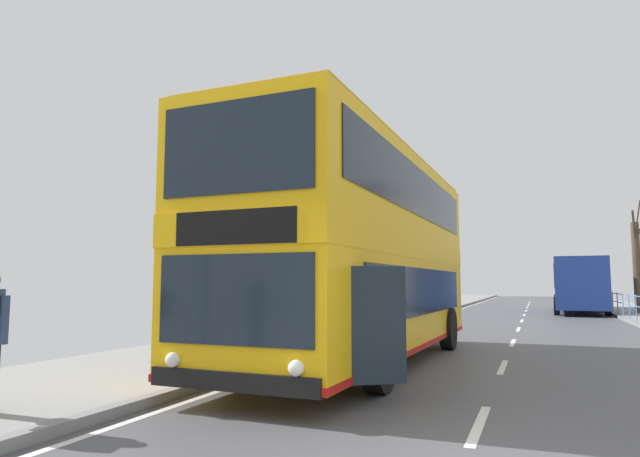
% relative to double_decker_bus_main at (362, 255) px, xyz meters
% --- Properties ---
extents(double_decker_bus_main, '(3.26, 10.31, 4.33)m').
position_rel_double_decker_bus_main_xyz_m(double_decker_bus_main, '(0.00, 0.00, 0.00)').
color(double_decker_bus_main, '#F4B20F').
rests_on(double_decker_bus_main, ground).
extents(background_bus_far_lane, '(2.90, 10.44, 3.01)m').
position_rel_double_decker_bus_main_xyz_m(background_bus_far_lane, '(5.65, 23.76, -0.62)').
color(background_bus_far_lane, navy).
rests_on(background_bus_far_lane, ground).
extents(bare_tree_far_00, '(1.57, 2.62, 5.69)m').
position_rel_double_decker_bus_main_xyz_m(bare_tree_far_00, '(8.35, 21.37, 0.46)').
color(bare_tree_far_00, '#4C3D2D').
rests_on(bare_tree_far_00, ground).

